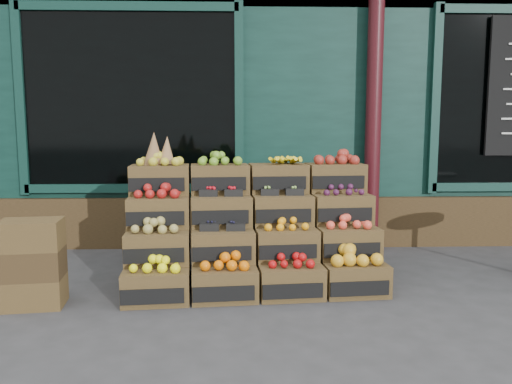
{
  "coord_description": "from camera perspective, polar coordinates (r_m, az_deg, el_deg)",
  "views": [
    {
      "loc": [
        -0.34,
        -3.72,
        1.41
      ],
      "look_at": [
        -0.2,
        0.7,
        0.85
      ],
      "focal_mm": 35.0,
      "sensor_mm": 36.0,
      "label": 1
    }
  ],
  "objects": [
    {
      "name": "ground",
      "position": [
        3.99,
        3.28,
        -13.48
      ],
      "size": [
        60.0,
        60.0,
        0.0
      ],
      "primitive_type": "plane",
      "color": "#363638",
      "rests_on": "ground"
    },
    {
      "name": "shop_facade",
      "position": [
        8.89,
        0.42,
        13.57
      ],
      "size": [
        12.0,
        6.24,
        4.8
      ],
      "color": "#0D2C25",
      "rests_on": "ground"
    },
    {
      "name": "crate_display",
      "position": [
        4.61,
        -0.54,
        -5.09
      ],
      "size": [
        2.3,
        1.26,
        1.39
      ],
      "rotation": [
        0.0,
        0.0,
        0.09
      ],
      "color": "#4C3A1E",
      "rests_on": "ground"
    },
    {
      "name": "spare_crates",
      "position": [
        4.37,
        -24.21,
        -7.47
      ],
      "size": [
        0.5,
        0.38,
        0.7
      ],
      "rotation": [
        0.0,
        0.0,
        0.13
      ],
      "color": "#4C3A1E",
      "rests_on": "ground"
    },
    {
      "name": "shopkeeper",
      "position": [
        6.76,
        -10.82,
        2.9
      ],
      "size": [
        0.69,
        0.47,
        1.83
      ],
      "primitive_type": "imported",
      "rotation": [
        0.0,
        0.0,
        3.19
      ],
      "color": "#1E6931",
      "rests_on": "ground"
    }
  ]
}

